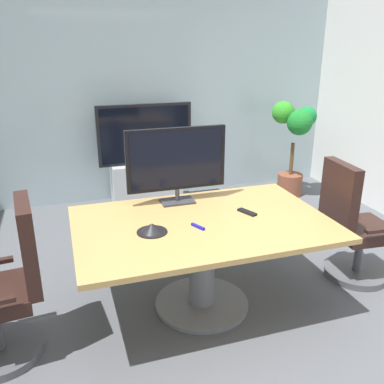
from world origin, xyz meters
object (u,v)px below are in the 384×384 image
object	(u,v)px
conference_table	(202,243)
remote_control	(247,212)
office_chair_right	(352,231)
tv_monitor	(177,161)
wall_display_unit	(146,171)
office_chair_left	(7,295)
potted_plant	(294,137)
conference_phone	(152,228)

from	to	relation	value
conference_table	remote_control	xyz separation A→B (m)	(0.39, 0.04, 0.19)
office_chair_right	tv_monitor	distance (m)	1.67
conference_table	remote_control	size ratio (longest dim) A/B	11.29
tv_monitor	wall_display_unit	xyz separation A→B (m)	(0.14, 1.94, -0.66)
office_chair_left	office_chair_right	size ratio (longest dim) A/B	1.00
potted_plant	office_chair_right	bearing A→B (deg)	-106.62
wall_display_unit	conference_phone	xyz separation A→B (m)	(-0.47, -2.46, 0.34)
conference_table	wall_display_unit	xyz separation A→B (m)	(0.07, 2.39, -0.12)
wall_display_unit	remote_control	xyz separation A→B (m)	(0.32, -2.35, 0.31)
wall_display_unit	potted_plant	bearing A→B (deg)	-9.77
office_chair_left	potted_plant	distance (m)	4.07
conference_table	conference_phone	distance (m)	0.46
office_chair_left	conference_phone	world-z (taller)	office_chair_left
tv_monitor	conference_phone	world-z (taller)	tv_monitor
tv_monitor	potted_plant	world-z (taller)	tv_monitor
potted_plant	conference_phone	size ratio (longest dim) A/B	5.92
conference_table	remote_control	distance (m)	0.44
potted_plant	remote_control	bearing A→B (deg)	-128.88
office_chair_right	potted_plant	bearing A→B (deg)	-11.80
potted_plant	conference_phone	world-z (taller)	potted_plant
wall_display_unit	potted_plant	size ratio (longest dim) A/B	1.01
conference_table	remote_control	world-z (taller)	remote_control
office_chair_left	potted_plant	size ratio (longest dim) A/B	0.84
tv_monitor	office_chair_left	bearing A→B (deg)	-157.08
office_chair_left	tv_monitor	distance (m)	1.59
conference_phone	remote_control	world-z (taller)	conference_phone
conference_table	tv_monitor	size ratio (longest dim) A/B	2.29
office_chair_left	office_chair_right	bearing A→B (deg)	86.57
conference_table	office_chair_left	world-z (taller)	office_chair_left
wall_display_unit	potted_plant	xyz separation A→B (m)	(1.95, -0.34, 0.38)
office_chair_right	office_chair_left	bearing A→B (deg)	97.08
conference_table	office_chair_left	xyz separation A→B (m)	(-1.40, -0.11, -0.11)
conference_table	office_chair_left	distance (m)	1.41
conference_table	potted_plant	distance (m)	2.89
conference_table	conference_phone	bearing A→B (deg)	-169.80
office_chair_left	remote_control	size ratio (longest dim) A/B	6.41
office_chair_left	conference_phone	xyz separation A→B (m)	(1.00, 0.04, 0.32)
tv_monitor	wall_display_unit	world-z (taller)	tv_monitor
potted_plant	conference_table	bearing A→B (deg)	-134.47
conference_table	potted_plant	world-z (taller)	potted_plant
wall_display_unit	remote_control	world-z (taller)	wall_display_unit
potted_plant	remote_control	xyz separation A→B (m)	(-1.63, -2.02, -0.07)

